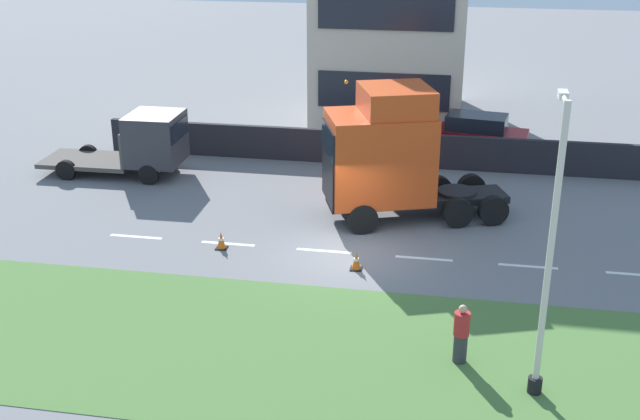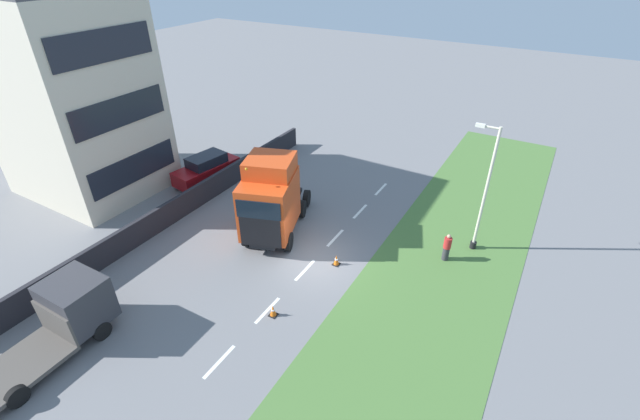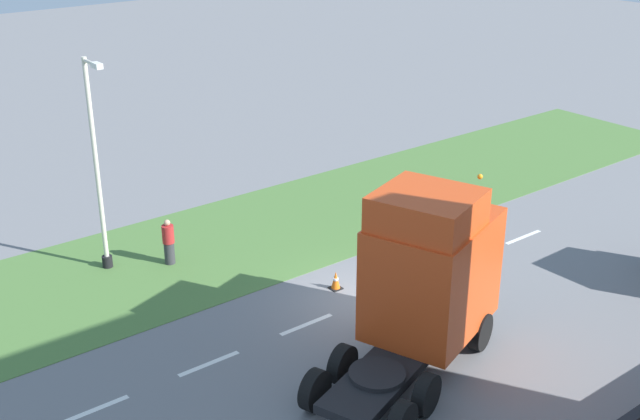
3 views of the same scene
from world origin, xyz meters
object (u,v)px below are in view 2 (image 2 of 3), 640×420
lamp_post (483,197)px  pedestrian (447,248)px  lorry_cab (271,200)px  traffic_cone_trailing (336,260)px  flatbed_truck (68,313)px  traffic_cone_lead (273,311)px  parked_car (207,169)px

lamp_post → pedestrian: lamp_post is taller
lorry_cab → traffic_cone_trailing: bearing=154.8°
traffic_cone_trailing → flatbed_truck: bearing=53.2°
traffic_cone_lead → traffic_cone_trailing: bearing=-99.4°
parked_car → traffic_cone_lead: 13.70m
pedestrian → traffic_cone_lead: bearing=54.8°
flatbed_truck → lorry_cab: bearing=72.8°
lorry_cab → flatbed_truck: (2.92, 10.03, -0.99)m
lorry_cab → traffic_cone_trailing: 4.75m
flatbed_truck → traffic_cone_trailing: bearing=52.3°
traffic_cone_lead → traffic_cone_trailing: (-0.74, -4.50, 0.00)m
traffic_cone_trailing → lamp_post: bearing=-138.8°
lamp_post → traffic_cone_trailing: size_ratio=11.89×
lamp_post → flatbed_truck: bearing=48.6°
lamp_post → traffic_cone_lead: (6.37, 9.44, -2.89)m
pedestrian → traffic_cone_lead: pedestrian is taller
flatbed_truck → lamp_post: size_ratio=0.85×
lamp_post → traffic_cone_trailing: bearing=41.2°
parked_car → traffic_cone_lead: bearing=153.2°
lorry_cab → parked_car: bearing=-41.0°
lorry_cab → pedestrian: lorry_cab is taller
lorry_cab → flatbed_truck: bearing=54.3°
parked_car → traffic_cone_trailing: bearing=172.5°
flatbed_truck → lamp_post: bearing=47.7°
lorry_cab → lamp_post: lamp_post is taller
parked_car → lamp_post: lamp_post is taller
parked_car → traffic_cone_lead: size_ratio=8.18×
parked_car → pedestrian: (-16.57, 0.24, -0.18)m
lamp_post → traffic_cone_trailing: lamp_post is taller
parked_car → pedestrian: bearing=-172.1°
flatbed_truck → pedestrian: 17.47m
lorry_cab → parked_car: 8.32m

